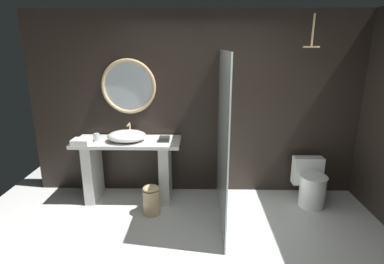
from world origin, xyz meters
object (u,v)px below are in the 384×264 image
(folded_hand_towel, at_px, (81,142))
(tumbler_cup, at_px, (97,137))
(rain_shower_head, at_px, (312,43))
(waste_bin, at_px, (151,200))
(toilet, at_px, (311,184))
(tissue_box, at_px, (164,139))
(round_wall_mirror, at_px, (129,87))
(vessel_sink, at_px, (127,136))

(folded_hand_towel, bearing_deg, tumbler_cup, 41.23)
(rain_shower_head, bearing_deg, waste_bin, -169.19)
(toilet, bearing_deg, tissue_box, 178.62)
(toilet, bearing_deg, tumbler_cup, 179.27)
(rain_shower_head, height_order, toilet, rain_shower_head)
(rain_shower_head, height_order, waste_bin, rain_shower_head)
(tumbler_cup, bearing_deg, toilet, -0.73)
(tissue_box, relative_size, rain_shower_head, 0.35)
(round_wall_mirror, height_order, folded_hand_towel, round_wall_mirror)
(toilet, bearing_deg, round_wall_mirror, 172.38)
(vessel_sink, distance_m, folded_hand_towel, 0.59)
(rain_shower_head, bearing_deg, vessel_sink, 179.99)
(tissue_box, distance_m, toilet, 2.11)
(tissue_box, bearing_deg, round_wall_mirror, 150.55)
(tumbler_cup, distance_m, waste_bin, 1.13)
(tumbler_cup, distance_m, rain_shower_head, 3.02)
(tumbler_cup, height_order, rain_shower_head, rain_shower_head)
(tissue_box, bearing_deg, waste_bin, -110.49)
(tissue_box, bearing_deg, rain_shower_head, -0.20)
(toilet, height_order, folded_hand_towel, folded_hand_towel)
(tissue_box, xyz_separation_m, waste_bin, (-0.14, -0.39, -0.71))
(round_wall_mirror, xyz_separation_m, toilet, (2.53, -0.34, -1.29))
(rain_shower_head, relative_size, waste_bin, 1.00)
(waste_bin, bearing_deg, tumbler_cup, 154.14)
(round_wall_mirror, height_order, waste_bin, round_wall_mirror)
(tumbler_cup, height_order, tissue_box, tumbler_cup)
(round_wall_mirror, xyz_separation_m, rain_shower_head, (2.36, -0.30, 0.58))
(vessel_sink, relative_size, folded_hand_towel, 2.26)
(vessel_sink, bearing_deg, tissue_box, 0.67)
(vessel_sink, relative_size, waste_bin, 1.31)
(tumbler_cup, xyz_separation_m, rain_shower_head, (2.77, 0.00, 1.23))
(vessel_sink, height_order, waste_bin, vessel_sink)
(rain_shower_head, height_order, folded_hand_towel, rain_shower_head)
(round_wall_mirror, relative_size, waste_bin, 1.94)
(rain_shower_head, bearing_deg, tumbler_cup, -179.90)
(toilet, relative_size, folded_hand_towel, 2.67)
(rain_shower_head, bearing_deg, folded_hand_towel, -177.17)
(tumbler_cup, xyz_separation_m, round_wall_mirror, (0.40, 0.30, 0.65))
(tissue_box, height_order, folded_hand_towel, folded_hand_towel)
(tissue_box, bearing_deg, vessel_sink, -179.33)
(tissue_box, relative_size, round_wall_mirror, 0.18)
(vessel_sink, bearing_deg, round_wall_mirror, 91.31)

